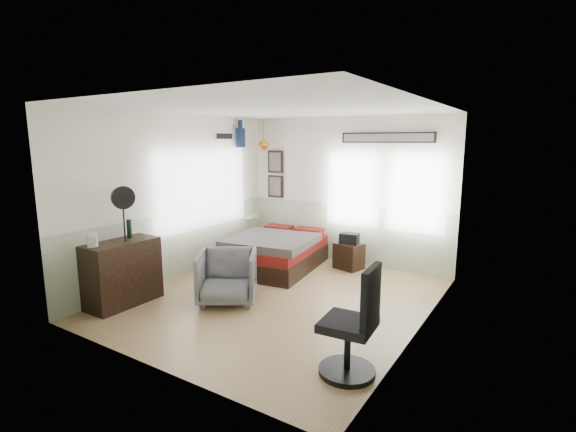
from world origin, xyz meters
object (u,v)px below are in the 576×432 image
(nightstand, at_px, (349,256))
(task_chair, at_px, (354,332))
(bed, at_px, (276,252))
(dresser, at_px, (123,273))
(armchair, at_px, (227,277))

(nightstand, distance_m, task_chair, 3.51)
(bed, height_order, dresser, dresser)
(armchair, height_order, task_chair, task_chair)
(dresser, height_order, task_chair, task_chair)
(dresser, xyz_separation_m, nightstand, (2.00, 3.20, -0.22))
(bed, height_order, task_chair, task_chair)
(dresser, height_order, armchair, dresser)
(armchair, bearing_deg, dresser, -178.36)
(nightstand, xyz_separation_m, task_chair, (1.47, -3.18, 0.23))
(bed, relative_size, nightstand, 4.50)
(bed, relative_size, dresser, 2.07)
(dresser, bearing_deg, bed, 71.17)
(bed, relative_size, armchair, 2.56)
(bed, distance_m, nightstand, 1.30)
(nightstand, bearing_deg, dresser, -108.01)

